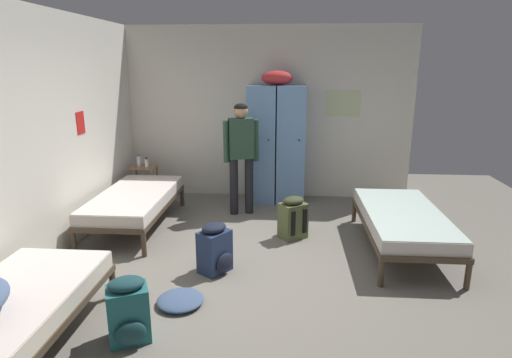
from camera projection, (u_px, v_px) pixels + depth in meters
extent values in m
plane|color=slate|center=(254.00, 270.00, 4.65)|extent=(8.77, 8.77, 0.00)
cube|color=silver|center=(267.00, 114.00, 6.95)|extent=(4.66, 0.06, 2.76)
cube|color=silver|center=(35.00, 142.00, 4.45)|extent=(0.06, 5.48, 2.76)
cube|color=beige|center=(343.00, 104.00, 6.79)|extent=(0.55, 0.01, 0.40)
cube|color=red|center=(80.00, 123.00, 5.36)|extent=(0.01, 0.20, 0.28)
cube|color=#6B93C6|center=(262.00, 145.00, 6.78)|extent=(0.44, 0.52, 1.85)
cylinder|color=black|center=(269.00, 140.00, 6.47)|extent=(0.02, 0.03, 0.02)
cube|color=#6B93C6|center=(291.00, 145.00, 6.75)|extent=(0.44, 0.52, 1.85)
cylinder|color=black|center=(299.00, 140.00, 6.44)|extent=(0.02, 0.03, 0.02)
ellipsoid|color=red|center=(277.00, 78.00, 6.49)|extent=(0.48, 0.36, 0.22)
cylinder|color=#99704C|center=(131.00, 186.00, 6.82)|extent=(0.03, 0.03, 0.55)
cylinder|color=#99704C|center=(153.00, 187.00, 6.79)|extent=(0.03, 0.03, 0.55)
cylinder|color=#99704C|center=(137.00, 182.00, 7.08)|extent=(0.03, 0.03, 0.55)
cylinder|color=#99704C|center=(158.00, 182.00, 7.05)|extent=(0.03, 0.03, 0.55)
cube|color=#99704C|center=(145.00, 189.00, 6.96)|extent=(0.38, 0.30, 0.02)
cube|color=#99704C|center=(143.00, 167.00, 6.86)|extent=(0.38, 0.30, 0.02)
cylinder|color=#473828|center=(415.00, 213.00, 5.98)|extent=(0.06, 0.06, 0.28)
cylinder|color=#473828|center=(354.00, 212.00, 6.04)|extent=(0.06, 0.06, 0.28)
cylinder|color=#473828|center=(468.00, 276.00, 4.21)|extent=(0.06, 0.06, 0.28)
cylinder|color=#473828|center=(381.00, 273.00, 4.27)|extent=(0.06, 0.06, 0.28)
cube|color=#473828|center=(402.00, 225.00, 5.08)|extent=(0.90, 1.90, 0.06)
cube|color=silver|center=(403.00, 217.00, 5.05)|extent=(0.87, 1.84, 0.14)
cube|color=silver|center=(403.00, 211.00, 5.03)|extent=(0.86, 1.82, 0.01)
cylinder|color=#473828|center=(28.00, 281.00, 4.12)|extent=(0.06, 0.06, 0.28)
cylinder|color=#473828|center=(113.00, 284.00, 4.06)|extent=(0.06, 0.06, 0.28)
cube|color=#473828|center=(7.00, 323.00, 3.16)|extent=(0.90, 1.90, 0.06)
cube|color=beige|center=(4.00, 311.00, 3.14)|extent=(0.87, 1.84, 0.14)
cube|color=silver|center=(3.00, 302.00, 3.12)|extent=(0.86, 1.82, 0.01)
cylinder|color=#473828|center=(74.00, 243.00, 4.99)|extent=(0.06, 0.06, 0.28)
cylinder|color=#473828|center=(144.00, 245.00, 4.93)|extent=(0.06, 0.06, 0.28)
cylinder|color=#473828|center=(130.00, 196.00, 6.76)|extent=(0.06, 0.06, 0.28)
cylinder|color=#473828|center=(182.00, 197.00, 6.70)|extent=(0.06, 0.06, 0.28)
cube|color=#473828|center=(135.00, 205.00, 5.80)|extent=(0.90, 1.90, 0.06)
cube|color=silver|center=(134.00, 198.00, 5.77)|extent=(0.87, 1.84, 0.14)
cube|color=silver|center=(134.00, 193.00, 5.75)|extent=(0.86, 1.82, 0.01)
cylinder|color=black|center=(249.00, 186.00, 6.32)|extent=(0.12, 0.12, 0.85)
cylinder|color=black|center=(234.00, 186.00, 6.28)|extent=(0.12, 0.12, 0.85)
cube|color=#284233|center=(241.00, 138.00, 6.11)|extent=(0.39, 0.29, 0.58)
cylinder|color=#284233|center=(256.00, 141.00, 6.16)|extent=(0.08, 0.08, 0.60)
cylinder|color=#284233|center=(226.00, 142.00, 6.08)|extent=(0.08, 0.08, 0.60)
sphere|color=tan|center=(241.00, 111.00, 6.01)|extent=(0.21, 0.21, 0.21)
ellipsoid|color=black|center=(241.00, 107.00, 6.00)|extent=(0.20, 0.20, 0.11)
cylinder|color=white|center=(139.00, 161.00, 6.86)|extent=(0.06, 0.06, 0.16)
cylinder|color=#2666B2|center=(138.00, 155.00, 6.84)|extent=(0.04, 0.04, 0.03)
cylinder|color=white|center=(147.00, 163.00, 6.80)|extent=(0.06, 0.06, 0.13)
cylinder|color=black|center=(146.00, 158.00, 6.78)|extent=(0.03, 0.03, 0.03)
cube|color=navy|center=(215.00, 251.00, 4.56)|extent=(0.38, 0.40, 0.46)
ellipsoid|color=black|center=(225.00, 262.00, 4.49)|extent=(0.20, 0.24, 0.20)
ellipsoid|color=black|center=(214.00, 228.00, 4.49)|extent=(0.34, 0.36, 0.10)
cube|color=black|center=(200.00, 249.00, 4.57)|extent=(0.05, 0.05, 0.32)
cube|color=black|center=(212.00, 243.00, 4.70)|extent=(0.05, 0.05, 0.32)
cube|color=#23666B|center=(129.00, 314.00, 3.42)|extent=(0.39, 0.35, 0.46)
ellipsoid|color=#193D42|center=(131.00, 334.00, 3.31)|extent=(0.25, 0.17, 0.20)
ellipsoid|color=#193D42|center=(126.00, 284.00, 3.35)|extent=(0.35, 0.31, 0.10)
cube|color=black|center=(116.00, 305.00, 3.51)|extent=(0.06, 0.04, 0.32)
cube|color=black|center=(138.00, 301.00, 3.57)|extent=(0.06, 0.04, 0.32)
cube|color=#566038|center=(293.00, 221.00, 5.45)|extent=(0.40, 0.38, 0.46)
ellipsoid|color=#383D23|center=(286.00, 223.00, 5.60)|extent=(0.24, 0.20, 0.20)
ellipsoid|color=#383D23|center=(293.00, 200.00, 5.38)|extent=(0.36, 0.34, 0.10)
cube|color=black|center=(305.00, 221.00, 5.38)|extent=(0.05, 0.05, 0.32)
cube|color=black|center=(293.00, 223.00, 5.29)|extent=(0.05, 0.05, 0.32)
ellipsoid|color=#42567A|center=(180.00, 300.00, 3.98)|extent=(0.44, 0.44, 0.08)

